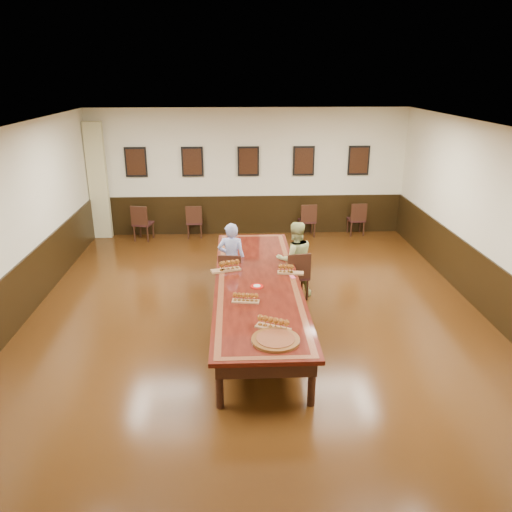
{
  "coord_description": "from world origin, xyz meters",
  "views": [
    {
      "loc": [
        -0.35,
        -7.62,
        4.0
      ],
      "look_at": [
        0.0,
        0.5,
        1.0
      ],
      "focal_mm": 35.0,
      "sensor_mm": 36.0,
      "label": 1
    }
  ],
  "objects_px": {
    "chair_man": "(231,274)",
    "person_woman": "(295,259)",
    "spare_chair_b": "(194,221)",
    "conference_table": "(257,288)",
    "spare_chair_c": "(307,220)",
    "person_man": "(232,259)",
    "spare_chair_a": "(143,222)",
    "spare_chair_d": "(356,218)",
    "carved_platter": "(276,340)",
    "chair_woman": "(296,274)"
  },
  "relations": [
    {
      "from": "chair_man",
      "to": "conference_table",
      "type": "height_order",
      "value": "chair_man"
    },
    {
      "from": "chair_woman",
      "to": "carved_platter",
      "type": "bearing_deg",
      "value": 68.92
    },
    {
      "from": "chair_woman",
      "to": "person_woman",
      "type": "distance_m",
      "value": 0.28
    },
    {
      "from": "spare_chair_b",
      "to": "person_woman",
      "type": "relative_size",
      "value": 0.59
    },
    {
      "from": "spare_chair_b",
      "to": "carved_platter",
      "type": "height_order",
      "value": "spare_chair_b"
    },
    {
      "from": "spare_chair_c",
      "to": "person_man",
      "type": "bearing_deg",
      "value": 57.37
    },
    {
      "from": "spare_chair_a",
      "to": "spare_chair_d",
      "type": "relative_size",
      "value": 1.06
    },
    {
      "from": "chair_woman",
      "to": "person_woman",
      "type": "relative_size",
      "value": 0.64
    },
    {
      "from": "spare_chair_a",
      "to": "person_woman",
      "type": "height_order",
      "value": "person_woman"
    },
    {
      "from": "carved_platter",
      "to": "spare_chair_a",
      "type": "bearing_deg",
      "value": 113.26
    },
    {
      "from": "spare_chair_a",
      "to": "spare_chair_c",
      "type": "distance_m",
      "value": 4.17
    },
    {
      "from": "spare_chair_b",
      "to": "carved_platter",
      "type": "distance_m",
      "value": 6.91
    },
    {
      "from": "chair_man",
      "to": "person_woman",
      "type": "height_order",
      "value": "person_woman"
    },
    {
      "from": "spare_chair_d",
      "to": "person_woman",
      "type": "height_order",
      "value": "person_woman"
    },
    {
      "from": "spare_chair_b",
      "to": "spare_chair_c",
      "type": "distance_m",
      "value": 2.89
    },
    {
      "from": "spare_chair_b",
      "to": "person_man",
      "type": "distance_m",
      "value": 3.74
    },
    {
      "from": "spare_chair_a",
      "to": "chair_man",
      "type": "bearing_deg",
      "value": 136.62
    },
    {
      "from": "spare_chair_a",
      "to": "conference_table",
      "type": "distance_m",
      "value": 5.27
    },
    {
      "from": "chair_man",
      "to": "carved_platter",
      "type": "bearing_deg",
      "value": 107.79
    },
    {
      "from": "conference_table",
      "to": "carved_platter",
      "type": "xyz_separation_m",
      "value": [
        0.14,
        -2.0,
        0.16
      ]
    },
    {
      "from": "spare_chair_a",
      "to": "person_woman",
      "type": "distance_m",
      "value": 4.9
    },
    {
      "from": "chair_man",
      "to": "spare_chair_b",
      "type": "bearing_deg",
      "value": -68.67
    },
    {
      "from": "spare_chair_a",
      "to": "chair_woman",
      "type": "bearing_deg",
      "value": 147.9
    },
    {
      "from": "carved_platter",
      "to": "spare_chair_d",
      "type": "bearing_deg",
      "value": 68.54
    },
    {
      "from": "person_woman",
      "to": "spare_chair_a",
      "type": "bearing_deg",
      "value": -54.86
    },
    {
      "from": "spare_chair_d",
      "to": "carved_platter",
      "type": "distance_m",
      "value": 7.25
    },
    {
      "from": "spare_chair_a",
      "to": "spare_chair_b",
      "type": "relative_size",
      "value": 1.07
    },
    {
      "from": "spare_chair_b",
      "to": "carved_platter",
      "type": "relative_size",
      "value": 1.13
    },
    {
      "from": "carved_platter",
      "to": "chair_man",
      "type": "bearing_deg",
      "value": 100.93
    },
    {
      "from": "person_man",
      "to": "conference_table",
      "type": "height_order",
      "value": "person_man"
    },
    {
      "from": "carved_platter",
      "to": "spare_chair_b",
      "type": "bearing_deg",
      "value": 102.89
    },
    {
      "from": "spare_chair_c",
      "to": "person_man",
      "type": "height_order",
      "value": "person_man"
    },
    {
      "from": "spare_chair_b",
      "to": "carved_platter",
      "type": "xyz_separation_m",
      "value": [
        1.54,
        -6.72,
        0.35
      ]
    },
    {
      "from": "chair_woman",
      "to": "conference_table",
      "type": "bearing_deg",
      "value": 41.79
    },
    {
      "from": "spare_chair_c",
      "to": "person_woman",
      "type": "distance_m",
      "value": 3.73
    },
    {
      "from": "chair_man",
      "to": "spare_chair_b",
      "type": "relative_size",
      "value": 1.04
    },
    {
      "from": "chair_woman",
      "to": "carved_platter",
      "type": "height_order",
      "value": "chair_woman"
    },
    {
      "from": "chair_man",
      "to": "spare_chair_b",
      "type": "distance_m",
      "value": 3.81
    },
    {
      "from": "chair_woman",
      "to": "spare_chair_c",
      "type": "xyz_separation_m",
      "value": [
        0.74,
        3.74,
        -0.03
      ]
    },
    {
      "from": "conference_table",
      "to": "carved_platter",
      "type": "bearing_deg",
      "value": -85.91
    },
    {
      "from": "chair_man",
      "to": "spare_chair_d",
      "type": "distance_m",
      "value": 4.92
    },
    {
      "from": "spare_chair_b",
      "to": "carved_platter",
      "type": "bearing_deg",
      "value": 100.99
    },
    {
      "from": "person_woman",
      "to": "conference_table",
      "type": "xyz_separation_m",
      "value": [
        -0.75,
        -1.04,
        -0.11
      ]
    },
    {
      "from": "spare_chair_c",
      "to": "person_woman",
      "type": "bearing_deg",
      "value": 74.18
    },
    {
      "from": "chair_woman",
      "to": "spare_chair_d",
      "type": "height_order",
      "value": "chair_woman"
    },
    {
      "from": "spare_chair_a",
      "to": "person_man",
      "type": "relative_size",
      "value": 0.65
    },
    {
      "from": "chair_woman",
      "to": "spare_chair_d",
      "type": "distance_m",
      "value": 4.3
    },
    {
      "from": "spare_chair_c",
      "to": "person_man",
      "type": "xyz_separation_m",
      "value": [
        -1.93,
        -3.56,
        0.27
      ]
    },
    {
      "from": "chair_man",
      "to": "person_woman",
      "type": "bearing_deg",
      "value": -172.57
    },
    {
      "from": "spare_chair_d",
      "to": "carved_platter",
      "type": "height_order",
      "value": "spare_chair_d"
    }
  ]
}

